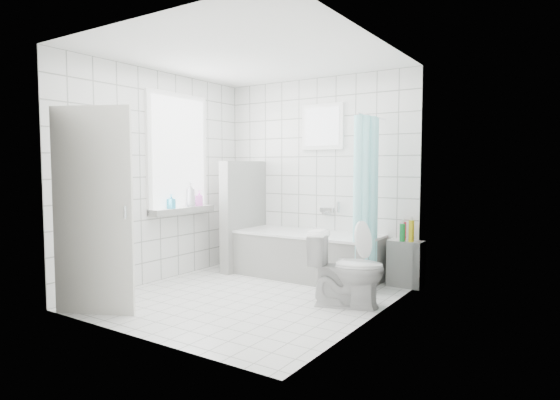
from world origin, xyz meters
The scene contains 19 objects.
ground centered at (0.00, 0.00, 0.00)m, with size 3.00×3.00×0.00m, color white.
ceiling centered at (0.00, 0.00, 2.60)m, with size 3.00×3.00×0.00m, color white.
wall_back centered at (0.00, 1.50, 1.30)m, with size 2.80×0.02×2.60m, color white.
wall_front centered at (0.00, -1.50, 1.30)m, with size 2.80×0.02×2.60m, color white.
wall_left centered at (-1.40, 0.00, 1.30)m, with size 0.02×3.00×2.60m, color white.
wall_right centered at (1.40, 0.00, 1.30)m, with size 0.02×3.00×2.60m, color white.
window_left centered at (-1.35, 0.30, 1.60)m, with size 0.01×0.90×1.40m, color white.
window_back centered at (0.10, 1.46, 1.95)m, with size 0.50×0.01×0.50m, color white.
window_sill centered at (-1.31, 0.30, 0.86)m, with size 0.18×1.02×0.08m, color white.
door centered at (-0.89, -1.30, 1.00)m, with size 0.04×0.80×2.00m, color silver.
bathtub centered at (0.08, 1.12, 0.29)m, with size 1.86×0.77×0.58m.
partition_wall centered at (-0.92, 1.07, 0.75)m, with size 0.15×0.85×1.50m, color white.
tiled_ledge centered at (1.28, 1.38, 0.28)m, with size 0.40×0.24×0.55m, color white.
toilet centered at (1.03, 0.27, 0.39)m, with size 0.43×0.76×0.77m, color white.
curtain_rod centered at (0.95, 1.10, 2.00)m, with size 0.02×0.02×0.80m, color silver.
shower_curtain centered at (0.95, 0.97, 1.10)m, with size 0.14×0.48×1.78m, color #56FEFF, non-canonical shape.
tub_faucet centered at (0.18, 1.46, 0.85)m, with size 0.18×0.06×0.06m, color silver.
sill_bottles centered at (-1.30, 0.43, 1.04)m, with size 0.15×0.62×0.33m.
ledge_bottles centered at (1.29, 1.34, 0.66)m, with size 0.18×0.17×0.25m.
Camera 1 is at (3.05, -4.03, 1.43)m, focal length 30.00 mm.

